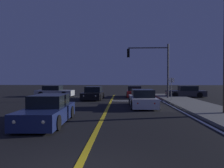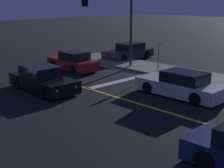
% 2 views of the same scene
% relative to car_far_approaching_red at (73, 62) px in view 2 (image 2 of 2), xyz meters
% --- Properties ---
extents(lane_line_center, '(0.20, 30.66, 0.01)m').
position_rel_car_far_approaching_red_xyz_m(lane_line_center, '(-2.56, -12.31, -0.57)').
color(lane_line_center, gold).
rests_on(lane_line_center, ground).
extents(stop_bar, '(5.19, 0.50, 0.01)m').
position_rel_car_far_approaching_red_xyz_m(stop_bar, '(0.04, -4.79, -0.57)').
color(stop_bar, white).
rests_on(stop_bar, ground).
extents(car_far_approaching_red, '(1.99, 4.22, 1.34)m').
position_rel_car_far_approaching_red_xyz_m(car_far_approaching_red, '(0.00, 0.00, 0.00)').
color(car_far_approaching_red, maroon).
rests_on(car_far_approaching_red, ground).
extents(car_following_oncoming_white, '(1.94, 4.76, 1.34)m').
position_rel_car_far_approaching_red_xyz_m(car_following_oncoming_white, '(0.03, -9.21, 0.00)').
color(car_following_oncoming_white, silver).
rests_on(car_following_oncoming_white, ground).
extents(car_parked_curb_charcoal, '(4.55, 2.11, 1.34)m').
position_rel_car_far_approaching_red_xyz_m(car_parked_curb_charcoal, '(6.20, 0.29, 0.00)').
color(car_parked_curb_charcoal, '#2D2D33').
rests_on(car_parked_curb_charcoal, ground).
extents(car_distant_tail_black, '(2.05, 4.57, 1.34)m').
position_rel_car_far_approaching_red_xyz_m(car_distant_tail_black, '(-4.53, -3.20, 0.00)').
color(car_distant_tail_black, black).
rests_on(car_distant_tail_black, ground).
extents(traffic_signal_near_right, '(4.48, 0.28, 5.90)m').
position_rel_car_far_approaching_red_xyz_m(traffic_signal_near_right, '(1.84, -2.49, 3.39)').
color(traffic_signal_near_right, '#38383D').
rests_on(traffic_signal_near_right, ground).
extents(street_sign_corner, '(0.56, 0.06, 2.28)m').
position_rel_car_far_approaching_red_xyz_m(street_sign_corner, '(3.13, -5.29, 0.96)').
color(street_sign_corner, slate).
rests_on(street_sign_corner, ground).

